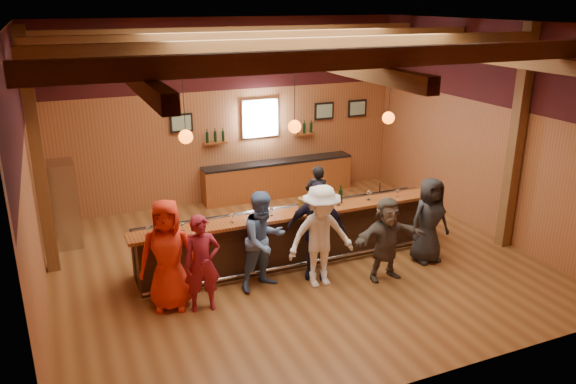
% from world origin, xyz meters
% --- Properties ---
extents(room, '(9.04, 9.00, 4.52)m').
position_xyz_m(room, '(0.00, 0.06, 3.21)').
color(room, brown).
rests_on(room, ground).
extents(bar_counter, '(6.30, 1.07, 1.11)m').
position_xyz_m(bar_counter, '(0.02, 0.15, 0.52)').
color(bar_counter, black).
rests_on(bar_counter, ground).
extents(back_bar_cabinet, '(4.00, 0.52, 0.95)m').
position_xyz_m(back_bar_cabinet, '(1.20, 3.72, 0.48)').
color(back_bar_cabinet, brown).
rests_on(back_bar_cabinet, ground).
extents(window, '(0.95, 0.09, 0.95)m').
position_xyz_m(window, '(0.80, 3.95, 2.05)').
color(window, silver).
rests_on(window, room).
extents(framed_pictures, '(5.35, 0.05, 0.45)m').
position_xyz_m(framed_pictures, '(1.67, 3.94, 2.10)').
color(framed_pictures, black).
rests_on(framed_pictures, room).
extents(wine_shelves, '(3.00, 0.18, 0.30)m').
position_xyz_m(wine_shelves, '(0.80, 3.88, 1.62)').
color(wine_shelves, brown).
rests_on(wine_shelves, room).
extents(pendant_lights, '(4.24, 0.24, 1.37)m').
position_xyz_m(pendant_lights, '(0.00, 0.00, 2.71)').
color(pendant_lights, black).
rests_on(pendant_lights, room).
extents(stainless_fridge, '(0.70, 0.70, 1.80)m').
position_xyz_m(stainless_fridge, '(-4.10, 2.60, 0.90)').
color(stainless_fridge, silver).
rests_on(stainless_fridge, ground).
extents(customer_orange, '(1.07, 0.86, 1.90)m').
position_xyz_m(customer_orange, '(-2.58, -0.75, 0.95)').
color(customer_orange, red).
rests_on(customer_orange, ground).
extents(customer_redvest, '(0.64, 0.46, 1.65)m').
position_xyz_m(customer_redvest, '(-2.09, -1.03, 0.83)').
color(customer_redvest, maroon).
rests_on(customer_redvest, ground).
extents(customer_denim, '(1.02, 0.88, 1.80)m').
position_xyz_m(customer_denim, '(-0.90, -0.73, 0.90)').
color(customer_denim, '#5574AB').
rests_on(customer_denim, ground).
extents(customer_white, '(1.26, 0.77, 1.88)m').
position_xyz_m(customer_white, '(0.05, -1.04, 0.94)').
color(customer_white, white).
rests_on(customer_white, ground).
extents(customer_navy, '(1.16, 0.93, 1.84)m').
position_xyz_m(customer_navy, '(0.12, -0.71, 0.92)').
color(customer_navy, black).
rests_on(customer_navy, ground).
extents(customer_brown, '(1.46, 0.48, 1.57)m').
position_xyz_m(customer_brown, '(1.26, -1.28, 0.79)').
color(customer_brown, '#574E46').
rests_on(customer_brown, ground).
extents(customer_dark, '(0.84, 0.55, 1.70)m').
position_xyz_m(customer_dark, '(2.42, -0.98, 0.85)').
color(customer_dark, black).
rests_on(customer_dark, ground).
extents(bartender, '(0.64, 0.54, 1.48)m').
position_xyz_m(bartender, '(1.12, 1.28, 0.74)').
color(bartender, black).
rests_on(bartender, ground).
extents(ice_bucket, '(0.23, 0.23, 0.25)m').
position_xyz_m(ice_bucket, '(0.13, -0.18, 1.23)').
color(ice_bucket, brown).
rests_on(ice_bucket, bar_counter).
extents(bottle_a, '(0.08, 0.08, 0.37)m').
position_xyz_m(bottle_a, '(0.40, -0.04, 1.26)').
color(bottle_a, black).
rests_on(bottle_a, bar_counter).
extents(bottle_b, '(0.08, 0.08, 0.36)m').
position_xyz_m(bottle_b, '(0.96, -0.07, 1.25)').
color(bottle_b, black).
rests_on(bottle_b, bar_counter).
extents(glass_a, '(0.08, 0.08, 0.17)m').
position_xyz_m(glass_a, '(-2.78, -0.17, 1.23)').
color(glass_a, silver).
rests_on(glass_a, bar_counter).
extents(glass_b, '(0.07, 0.07, 0.16)m').
position_xyz_m(glass_b, '(-2.21, -0.23, 1.22)').
color(glass_b, silver).
rests_on(glass_b, bar_counter).
extents(glass_c, '(0.08, 0.08, 0.18)m').
position_xyz_m(glass_c, '(-1.31, -0.21, 1.24)').
color(glass_c, silver).
rests_on(glass_c, bar_counter).
extents(glass_d, '(0.07, 0.07, 0.16)m').
position_xyz_m(glass_d, '(-1.01, -0.23, 1.22)').
color(glass_d, silver).
rests_on(glass_d, bar_counter).
extents(glass_e, '(0.08, 0.08, 0.17)m').
position_xyz_m(glass_e, '(-0.53, -0.17, 1.23)').
color(glass_e, silver).
rests_on(glass_e, bar_counter).
extents(glass_f, '(0.08, 0.08, 0.18)m').
position_xyz_m(glass_f, '(0.86, -0.17, 1.24)').
color(glass_f, silver).
rests_on(glass_f, bar_counter).
extents(glass_g, '(0.09, 0.09, 0.20)m').
position_xyz_m(glass_g, '(1.56, -0.13, 1.25)').
color(glass_g, silver).
rests_on(glass_g, bar_counter).
extents(glass_h, '(0.07, 0.07, 0.16)m').
position_xyz_m(glass_h, '(2.19, -0.20, 1.22)').
color(glass_h, silver).
rests_on(glass_h, bar_counter).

